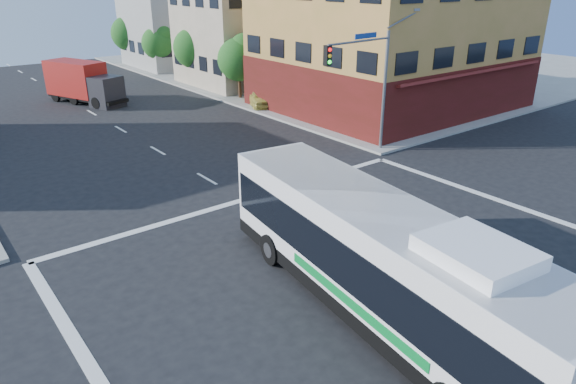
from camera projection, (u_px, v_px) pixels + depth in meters
ground at (398, 288)px, 17.35m from camera, size 120.00×120.00×0.00m
sidewalk_ne at (369, 63)px, 62.63m from camera, size 50.00×50.00×0.15m
corner_building_ne at (393, 31)px, 39.85m from camera, size 18.10×15.44×14.00m
building_east_near at (250, 36)px, 49.97m from camera, size 12.06×10.06×9.00m
building_east_far at (183, 21)px, 59.98m from camera, size 12.06×10.06×10.00m
signal_mast_ne at (367, 71)px, 28.30m from camera, size 7.91×1.13×8.07m
street_tree_a at (240, 57)px, 43.04m from camera, size 3.60×3.60×5.53m
street_tree_b at (194, 46)px, 48.81m from camera, size 3.80×3.80×5.79m
street_tree_c at (159, 41)px, 54.75m from camera, size 3.40×3.40×5.29m
street_tree_d at (129, 31)px, 60.41m from camera, size 4.00×4.00×6.03m
transit_bus at (380, 259)px, 15.35m from camera, size 4.54×13.68×3.98m
box_truck at (84, 83)px, 42.47m from camera, size 4.71×7.76×3.37m
parked_car at (260, 96)px, 41.78m from camera, size 3.44×5.01×1.58m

